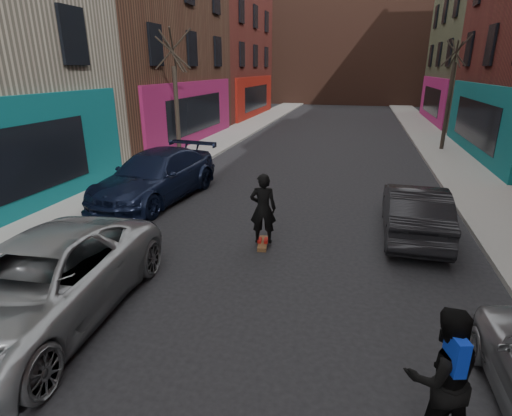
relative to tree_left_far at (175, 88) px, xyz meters
The scene contains 11 objects.
sidewalk_left 12.45m from the tree_left_far, 90.24° to the left, with size 2.50×84.00×0.13m, color gray.
sidewalk_right 17.61m from the tree_left_far, 43.95° to the left, with size 2.50×84.00×0.13m, color gray.
building_far 38.67m from the tree_left_far, 80.73° to the left, with size 40.00×10.00×14.00m, color #47281E.
tree_left_far is the anchor object (origin of this frame).
tree_right_far 13.78m from the tree_left_far, 25.82° to the left, with size 2.00×2.00×6.80m, color black, non-canonical shape.
parked_left_far 12.78m from the tree_left_far, 76.12° to the right, with size 2.46×5.34×1.49m, color gray.
parked_left_end 6.11m from the tree_left_far, 73.21° to the right, with size 2.25×5.53×1.60m, color black.
parked_right_end 11.88m from the tree_left_far, 33.66° to the right, with size 1.45×4.16×1.37m, color black.
skateboard 10.57m from the tree_left_far, 53.64° to the right, with size 0.22×0.80×0.10m, color brown.
skateboarder 10.32m from the tree_left_far, 53.64° to the right, with size 0.64×0.42×1.77m, color black.
pedestrian 16.05m from the tree_left_far, 54.54° to the right, with size 1.02×0.89×1.77m.
Camera 1 is at (1.86, 1.02, 4.22)m, focal length 28.00 mm.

